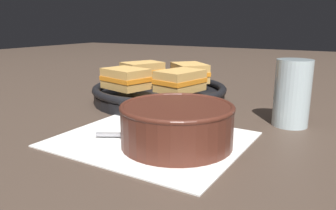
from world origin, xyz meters
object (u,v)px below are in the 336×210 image
at_px(soup_bowl, 177,123).
at_px(sandwich_near_left, 189,72).
at_px(drinking_glass, 292,93).
at_px(sandwich_near_right, 142,71).
at_px(skillet, 160,93).
at_px(sandwich_far_left, 126,79).
at_px(spoon, 164,135).
at_px(sandwich_far_right, 180,81).

relative_size(soup_bowl, sandwich_near_left, 1.42).
bearing_deg(drinking_glass, sandwich_near_right, 167.48).
xyz_separation_m(sandwich_near_right, drinking_glass, (0.39, -0.09, -0.00)).
distance_m(skillet, sandwich_far_left, 0.10).
xyz_separation_m(sandwich_near_right, sandwich_far_left, (0.04, -0.12, 0.00)).
bearing_deg(sandwich_far_left, skillet, 61.51).
height_order(skillet, drinking_glass, drinking_glass).
height_order(soup_bowl, drinking_glass, drinking_glass).
relative_size(soup_bowl, drinking_glass, 1.42).
distance_m(spoon, sandwich_near_left, 0.33).
xyz_separation_m(sandwich_far_right, drinking_glass, (0.24, -0.00, -0.00)).
bearing_deg(sandwich_near_left, soup_bowl, -67.08).
bearing_deg(soup_bowl, spoon, 155.51).
distance_m(sandwich_near_left, sandwich_far_left, 0.18).
bearing_deg(soup_bowl, sandwich_near_right, 131.88).
xyz_separation_m(soup_bowl, sandwich_near_left, (-0.14, 0.32, 0.03)).
bearing_deg(sandwich_near_left, sandwich_near_right, -163.49).
bearing_deg(sandwich_far_right, spoon, -70.05).
bearing_deg(sandwich_far_left, drinking_glass, 5.42).
distance_m(spoon, sandwich_far_right, 0.21).
xyz_separation_m(soup_bowl, sandwich_far_right, (-0.10, 0.20, 0.03)).
bearing_deg(sandwich_near_left, skillet, -118.49).
xyz_separation_m(skillet, sandwich_far_left, (-0.04, -0.08, 0.04)).
xyz_separation_m(soup_bowl, skillet, (-0.18, 0.25, -0.02)).
relative_size(skillet, sandwich_near_right, 2.63).
bearing_deg(spoon, sandwich_far_right, 81.88).
bearing_deg(spoon, skillet, 94.42).
xyz_separation_m(skillet, sandwich_near_right, (-0.08, 0.04, 0.04)).
bearing_deg(sandwich_far_right, sandwich_near_left, 106.51).
relative_size(sandwich_near_right, drinking_glass, 0.99).
height_order(sandwich_near_right, drinking_glass, drinking_glass).
height_order(skillet, sandwich_far_left, sandwich_far_left).
bearing_deg(skillet, drinking_glass, -8.08).
distance_m(spoon, drinking_glass, 0.26).
bearing_deg(sandwich_far_right, soup_bowl, -63.51).
relative_size(skillet, sandwich_far_right, 2.81).
distance_m(skillet, sandwich_far_right, 0.10).
relative_size(skillet, sandwich_far_left, 2.79).
xyz_separation_m(skillet, sandwich_far_right, (0.08, -0.04, 0.04)).
relative_size(sandwich_far_left, sandwich_far_right, 1.01).
height_order(skillet, sandwich_near_left, sandwich_near_left).
relative_size(sandwich_near_left, sandwich_near_right, 1.01).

